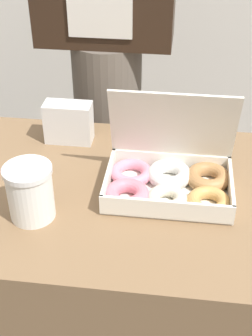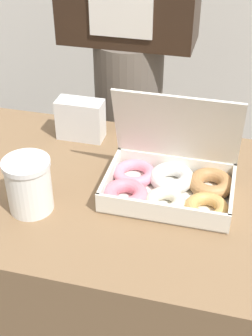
{
  "view_description": "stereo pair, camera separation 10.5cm",
  "coord_description": "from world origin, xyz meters",
  "px_view_note": "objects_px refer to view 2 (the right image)",
  "views": [
    {
      "loc": [
        0.15,
        -0.88,
        1.39
      ],
      "look_at": [
        0.04,
        -0.02,
        0.79
      ],
      "focal_mm": 50.0,
      "sensor_mm": 36.0,
      "label": 1
    },
    {
      "loc": [
        0.25,
        -0.86,
        1.39
      ],
      "look_at": [
        0.04,
        -0.02,
        0.79
      ],
      "focal_mm": 50.0,
      "sensor_mm": 36.0,
      "label": 2
    }
  ],
  "objects_px": {
    "donut_box": "(170,182)",
    "person_customer": "(129,32)",
    "coffee_cup": "(29,185)",
    "napkin_holder": "(81,119)"
  },
  "relations": [
    {
      "from": "coffee_cup",
      "to": "napkin_holder",
      "type": "xyz_separation_m",
      "value": [
        0.01,
        0.32,
        -0.01
      ]
    },
    {
      "from": "donut_box",
      "to": "coffee_cup",
      "type": "relative_size",
      "value": 2.51
    },
    {
      "from": "napkin_holder",
      "to": "coffee_cup",
      "type": "bearing_deg",
      "value": -91.63
    },
    {
      "from": "coffee_cup",
      "to": "napkin_holder",
      "type": "relative_size",
      "value": 1.0
    },
    {
      "from": "donut_box",
      "to": "coffee_cup",
      "type": "xyz_separation_m",
      "value": [
        -0.29,
        -0.13,
        0.03
      ]
    },
    {
      "from": "donut_box",
      "to": "person_customer",
      "type": "distance_m",
      "value": 0.62
    },
    {
      "from": "napkin_holder",
      "to": "person_customer",
      "type": "relative_size",
      "value": 0.08
    },
    {
      "from": "donut_box",
      "to": "person_customer",
      "type": "relative_size",
      "value": 0.19
    },
    {
      "from": "coffee_cup",
      "to": "napkin_holder",
      "type": "height_order",
      "value": "coffee_cup"
    },
    {
      "from": "napkin_holder",
      "to": "person_customer",
      "type": "height_order",
      "value": "person_customer"
    }
  ]
}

